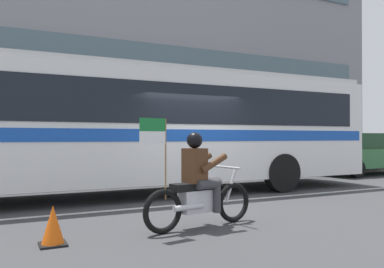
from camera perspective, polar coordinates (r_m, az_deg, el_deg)
ground_plane at (r=9.57m, az=0.24°, el=-9.40°), size 60.00×60.00×0.00m
sidewalk_curb at (r=14.27m, az=-8.98°, el=-6.14°), size 28.00×3.80×0.15m
lane_center_stripe at (r=9.04m, az=1.96°, el=-9.90°), size 26.60×0.14×0.01m
office_building_facade at (r=17.22m, az=-11.32°, el=17.25°), size 28.00×0.89×13.43m
transit_bus at (r=10.21m, az=-7.44°, el=1.77°), size 13.15×2.64×3.22m
motorcycle_with_rider at (r=6.51m, az=1.07°, el=-7.70°), size 2.17×0.72×1.78m
parked_sedan_curbside at (r=17.10m, az=23.52°, el=-2.56°), size 4.47×2.03×1.64m
fire_hydrant at (r=14.02m, az=-1.63°, el=-4.42°), size 0.22×0.30×0.75m
traffic_cone at (r=5.87m, az=-19.49°, el=-12.52°), size 0.36×0.36×0.55m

